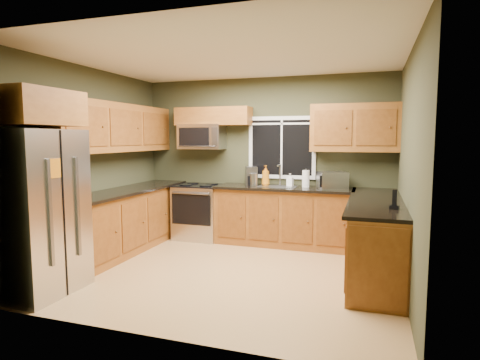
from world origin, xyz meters
The scene contains 28 objects.
floor centered at (0.00, 0.00, 0.00)m, with size 4.20×4.20×0.00m, color tan.
ceiling centered at (0.00, 0.00, 2.70)m, with size 4.20×4.20×0.00m, color white.
back_wall centered at (0.00, 1.80, 1.35)m, with size 4.20×4.20×0.00m, color #373822.
front_wall centered at (0.00, -1.80, 1.35)m, with size 4.20×4.20×0.00m, color #373822.
left_wall centered at (-2.10, 0.00, 1.35)m, with size 3.60×3.60×0.00m, color #373822.
right_wall centered at (2.10, 0.00, 1.35)m, with size 3.60×3.60×0.00m, color #373822.
window centered at (0.30, 1.78, 1.55)m, with size 1.12×0.03×1.02m.
base_cabinets_left centered at (-1.80, 0.48, 0.45)m, with size 0.60×2.65×0.90m, color brown.
countertop_left centered at (-1.78, 0.48, 0.92)m, with size 0.65×2.65×0.04m, color black.
base_cabinets_back centered at (0.42, 1.50, 0.45)m, with size 2.17×0.60×0.90m, color brown.
countertop_back centered at (0.42, 1.48, 0.92)m, with size 2.17×0.65×0.04m, color black.
base_cabinets_peninsula centered at (1.80, 0.54, 0.45)m, with size 0.60×2.52×0.90m.
countertop_peninsula centered at (1.78, 0.55, 0.92)m, with size 0.65×2.50×0.04m, color black.
upper_cabinets_left centered at (-1.94, 0.48, 1.86)m, with size 0.33×2.65×0.72m, color brown.
upper_cabinets_back_left centered at (-0.85, 1.64, 2.07)m, with size 1.30×0.33×0.30m, color brown.
upper_cabinets_back_right centered at (1.45, 1.64, 1.86)m, with size 1.30×0.33×0.72m, color brown.
upper_cabinet_over_fridge centered at (-1.74, -1.30, 2.03)m, with size 0.72×0.90×0.38m, color brown.
refrigerator centered at (-1.74, -1.30, 0.90)m, with size 0.74×0.90×1.80m.
range centered at (-1.05, 1.47, 0.47)m, with size 0.76×0.69×0.94m.
microwave centered at (-1.05, 1.61, 1.73)m, with size 0.76×0.41×0.42m.
sink centered at (0.30, 1.49, 0.95)m, with size 0.60×0.42×0.36m.
toaster_oven centered at (1.15, 1.48, 1.07)m, with size 0.50×0.46×0.26m.
coffee_maker centered at (-0.15, 1.55, 1.08)m, with size 0.26×0.29×0.30m.
kettle centered at (-0.10, 1.49, 1.05)m, with size 0.17×0.17×0.24m.
paper_towel_roll centered at (0.74, 1.55, 1.07)m, with size 0.15×0.15×0.29m.
soap_bottle_a centered at (0.09, 1.57, 1.10)m, with size 0.13×0.13×0.33m, color #C46E12.
soap_bottle_b centered at (0.48, 1.61, 1.04)m, with size 0.09×0.09×0.20m, color white.
cordless_phone centered at (1.96, -0.09, 1.00)m, with size 0.11×0.11×0.21m.
Camera 1 is at (1.71, -4.70, 1.71)m, focal length 30.00 mm.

